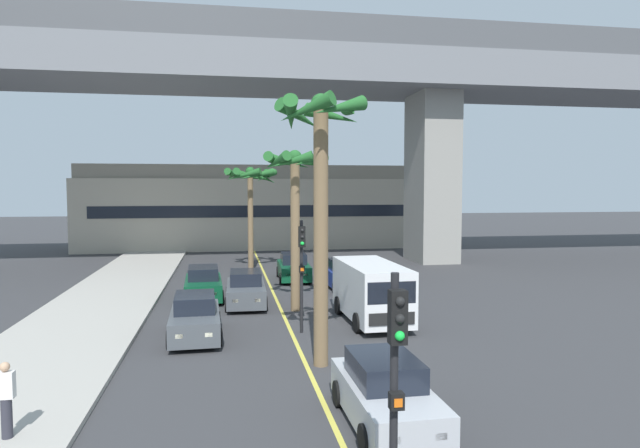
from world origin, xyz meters
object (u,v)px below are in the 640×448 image
object	(u,v)px
car_queue_second	(195,318)
car_queue_sixth	(203,284)
car_queue_front	(345,276)
traffic_light_median_near	(396,378)
delivery_van	(371,290)
car_queue_fourth	(294,268)
palm_tree_near_median	(251,183)
palm_tree_mid_median	(295,182)
car_queue_fifth	(246,290)
palm_tree_far_median	(320,163)
traffic_light_median_far	(302,261)
car_queue_third	(386,394)
pedestrian_near_crosswalk	(6,398)

from	to	relation	value
car_queue_second	car_queue_sixth	distance (m)	7.00
car_queue_front	traffic_light_median_near	distance (m)	21.55
car_queue_second	delivery_van	distance (m)	6.98
car_queue_fourth	delivery_van	bearing A→B (deg)	-80.07
palm_tree_near_median	palm_tree_mid_median	world-z (taller)	palm_tree_mid_median
car_queue_fifth	car_queue_sixth	xyz separation A→B (m)	(-1.97, 1.74, 0.00)
car_queue_fifth	palm_tree_far_median	size ratio (longest dim) A/B	0.51
car_queue_fifth	delivery_van	bearing A→B (deg)	-39.74
traffic_light_median_far	palm_tree_far_median	size ratio (longest dim) A/B	0.51
car_queue_fifth	traffic_light_median_near	xyz separation A→B (m)	(1.47, -17.93, 1.99)
car_queue_second	car_queue_third	world-z (taller)	same
car_queue_sixth	traffic_light_median_near	bearing A→B (deg)	-80.08
car_queue_fourth	pedestrian_near_crosswalk	distance (m)	21.29
pedestrian_near_crosswalk	palm_tree_near_median	bearing A→B (deg)	75.15
car_queue_second	delivery_van	world-z (taller)	delivery_van
traffic_light_median_near	traffic_light_median_far	size ratio (longest dim) A/B	1.00
car_queue_third	traffic_light_median_far	bearing A→B (deg)	95.51
palm_tree_far_median	car_queue_front	bearing A→B (deg)	74.36
car_queue_third	car_queue_fifth	size ratio (longest dim) A/B	1.00
car_queue_third	palm_tree_mid_median	size ratio (longest dim) A/B	0.59
car_queue_fourth	car_queue_sixth	size ratio (longest dim) A/B	1.00
car_queue_fifth	traffic_light_median_near	bearing A→B (deg)	-85.32
car_queue_sixth	palm_tree_mid_median	size ratio (longest dim) A/B	0.59
traffic_light_median_far	palm_tree_near_median	bearing A→B (deg)	94.18
car_queue_third	traffic_light_median_near	bearing A→B (deg)	-104.96
car_queue_front	palm_tree_mid_median	xyz separation A→B (m)	(-3.24, -4.70, 4.90)
pedestrian_near_crosswalk	car_queue_second	bearing A→B (deg)	66.16
car_queue_fourth	palm_tree_mid_median	xyz separation A→B (m)	(-0.92, -8.00, 4.90)
car_queue_front	palm_tree_mid_median	world-z (taller)	palm_tree_mid_median
delivery_van	pedestrian_near_crosswalk	xyz separation A→B (m)	(-10.30, -9.03, -0.29)
car_queue_sixth	delivery_van	bearing A→B (deg)	-40.22
palm_tree_far_median	car_queue_fourth	bearing A→B (deg)	85.95
car_queue_fourth	pedestrian_near_crosswalk	world-z (taller)	pedestrian_near_crosswalk
palm_tree_near_median	delivery_van	bearing A→B (deg)	-73.93
car_queue_front	car_queue_third	bearing A→B (deg)	-99.14
car_queue_fifth	traffic_light_median_near	world-z (taller)	traffic_light_median_near
car_queue_second	palm_tree_near_median	world-z (taller)	palm_tree_near_median
car_queue_third	palm_tree_far_median	size ratio (longest dim) A/B	0.50
traffic_light_median_near	pedestrian_near_crosswalk	bearing A→B (deg)	144.84
palm_tree_mid_median	car_queue_fifth	bearing A→B (deg)	144.00
traffic_light_median_far	car_queue_third	bearing A→B (deg)	-84.49
car_queue_second	traffic_light_median_far	distance (m)	4.35
delivery_van	palm_tree_far_median	distance (m)	7.57
car_queue_third	traffic_light_median_near	size ratio (longest dim) A/B	0.98
traffic_light_median_near	palm_tree_near_median	size ratio (longest dim) A/B	0.63
palm_tree_near_median	car_queue_second	bearing A→B (deg)	-99.99
car_queue_second	car_queue_third	bearing A→B (deg)	-60.42
traffic_light_median_far	palm_tree_mid_median	world-z (taller)	palm_tree_mid_median
car_queue_third	car_queue_sixth	bearing A→B (deg)	106.95
traffic_light_median_near	traffic_light_median_far	bearing A→B (deg)	88.18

